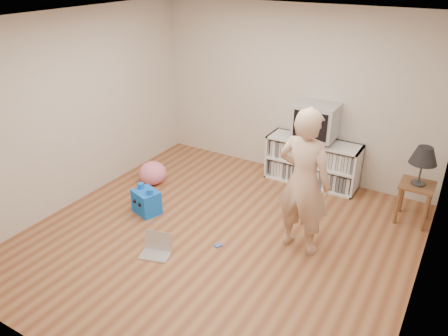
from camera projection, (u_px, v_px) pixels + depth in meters
ground at (218, 238)px, 5.45m from camera, size 4.50×4.50×0.00m
walls at (218, 142)px, 4.88m from camera, size 4.52×4.52×2.60m
ceiling at (217, 21)px, 4.31m from camera, size 4.50×4.50×0.01m
media_unit at (313, 161)px, 6.66m from camera, size 1.40×0.45×0.70m
dvd_deck at (315, 138)px, 6.48m from camera, size 0.45×0.35×0.07m
crt_tv at (316, 120)px, 6.36m from camera, size 0.60×0.53×0.50m
side_table at (416, 193)px, 5.63m from camera, size 0.42×0.42×0.55m
table_lamp at (424, 156)px, 5.40m from camera, size 0.34×0.34×0.52m
person at (304, 182)px, 4.91m from camera, size 0.69×0.50×1.77m
laptop at (157, 248)px, 5.16m from camera, size 0.41×0.36×0.24m
playing_cards at (218, 245)px, 5.30m from camera, size 0.10×0.11×0.02m
plush_blue at (146, 201)px, 5.93m from camera, size 0.42×0.37×0.41m
plush_pink at (153, 173)px, 6.70m from camera, size 0.52×0.52×0.35m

